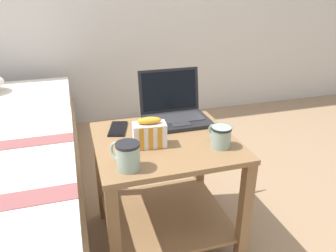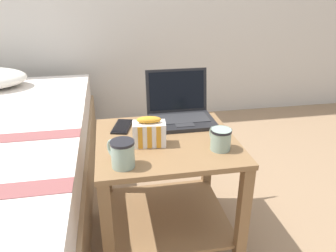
# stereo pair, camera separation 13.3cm
# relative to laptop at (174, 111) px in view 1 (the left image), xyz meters

# --- Properties ---
(ground_plane) EXTENTS (8.00, 8.00, 0.00)m
(ground_plane) POSITION_rel_laptop_xyz_m (-0.10, -0.20, -0.59)
(ground_plane) COLOR #937556
(bedside_table) EXTENTS (0.60, 0.55, 0.54)m
(bedside_table) POSITION_rel_laptop_xyz_m (-0.10, -0.20, -0.24)
(bedside_table) COLOR olive
(bedside_table) RESTS_ON ground_plane
(laptop) EXTENTS (0.31, 0.26, 0.23)m
(laptop) POSITION_rel_laptop_xyz_m (0.00, 0.00, 0.00)
(laptop) COLOR black
(laptop) RESTS_ON bedside_table
(mug_front_left) EXTENTS (0.08, 0.12, 0.09)m
(mug_front_left) POSITION_rel_laptop_xyz_m (0.09, -0.32, 0.00)
(mug_front_left) COLOR #8CA593
(mug_front_left) RESTS_ON bedside_table
(mug_front_right) EXTENTS (0.10, 0.12, 0.10)m
(mug_front_right) POSITION_rel_laptop_xyz_m (-0.30, -0.39, 0.01)
(mug_front_right) COLOR #8CA593
(mug_front_right) RESTS_ON bedside_table
(snack_bag) EXTENTS (0.14, 0.09, 0.13)m
(snack_bag) POSITION_rel_laptop_xyz_m (-0.18, -0.23, 0.01)
(snack_bag) COLOR white
(snack_bag) RESTS_ON bedside_table
(cell_phone) EXTENTS (0.11, 0.17, 0.01)m
(cell_phone) POSITION_rel_laptop_xyz_m (-0.28, -0.04, -0.04)
(cell_phone) COLOR black
(cell_phone) RESTS_ON bedside_table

